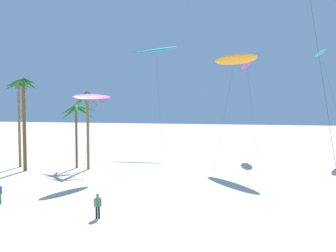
# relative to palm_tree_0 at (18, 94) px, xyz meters

# --- Properties ---
(palm_tree_0) EXTENTS (3.56, 3.44, 10.90)m
(palm_tree_0) POSITION_rel_palm_tree_0_xyz_m (0.00, 0.00, 0.00)
(palm_tree_0) COLOR olive
(palm_tree_0) RESTS_ON ground
(palm_tree_1) EXTENTS (4.13, 4.15, 11.06)m
(palm_tree_1) POSITION_rel_palm_tree_0_xyz_m (2.32, -2.24, -0.16)
(palm_tree_1) COLOR brown
(palm_tree_1) RESTS_ON ground
(palm_tree_2) EXTENTS (5.10, 4.94, 7.85)m
(palm_tree_2) POSITION_rel_palm_tree_0_xyz_m (7.31, 1.19, -2.42)
(palm_tree_2) COLOR brown
(palm_tree_2) RESTS_ON ground
(palm_tree_3) EXTENTS (4.55, 4.33, 9.48)m
(palm_tree_3) POSITION_rel_palm_tree_0_xyz_m (9.10, 0.53, -1.40)
(palm_tree_3) COLOR olive
(palm_tree_3) RESTS_ON ground
(flying_kite_0) EXTENTS (4.87, 9.81, 16.73)m
(flying_kite_0) POSITION_rel_palm_tree_0_xyz_m (38.04, 17.62, 6.29)
(flying_kite_0) COLOR #19B2B7
(flying_kite_0) RESTS_ON ground
(flying_kite_3) EXTENTS (6.50, 11.94, 14.13)m
(flying_kite_3) POSITION_rel_palm_tree_0_xyz_m (26.16, 5.52, 4.16)
(flying_kite_3) COLOR orange
(flying_kite_3) RESTS_ON ground
(flying_kite_4) EXTENTS (2.90, 11.35, 15.31)m
(flying_kite_4) POSITION_rel_palm_tree_0_xyz_m (27.38, 17.45, 5.02)
(flying_kite_4) COLOR purple
(flying_kite_4) RESTS_ON ground
(flying_kite_6) EXTENTS (7.78, 7.60, 17.87)m
(flying_kite_6) POSITION_rel_palm_tree_0_xyz_m (12.60, 19.13, 7.87)
(flying_kite_6) COLOR #19B2B7
(flying_kite_6) RESTS_ON ground
(flying_kite_7) EXTENTS (3.15, 6.70, 9.16)m
(flying_kite_7) POSITION_rel_palm_tree_0_xyz_m (12.20, -4.61, -0.55)
(flying_kite_7) COLOR purple
(flying_kite_7) RESTS_ON ground
(person_far_watcher) EXTENTS (0.47, 0.30, 1.71)m
(person_far_watcher) POSITION_rel_palm_tree_0_xyz_m (18.25, -16.77, -8.21)
(person_far_watcher) COLOR black
(person_far_watcher) RESTS_ON ground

